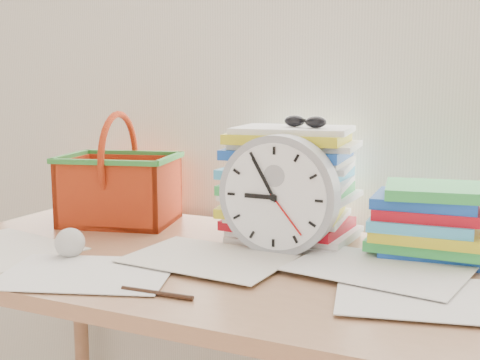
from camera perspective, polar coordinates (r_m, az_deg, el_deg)
The scene contains 10 objects.
curtain at distance 1.60m, azimuth 4.80°, elevation 15.64°, with size 2.40×0.01×2.50m, color silver.
desk at distance 1.31m, azimuth -1.30°, elevation -10.59°, with size 1.40×0.70×0.75m.
paper_stack at distance 1.43m, azimuth 4.74°, elevation -0.33°, with size 0.31×0.25×0.27m, color white, non-canonical shape.
clock at distance 1.30m, azimuth 3.69°, elevation -1.43°, with size 0.26×0.26×0.05m, color #96979C.
sunglasses at distance 1.38m, azimuth 6.19°, elevation 5.54°, with size 0.12×0.11×0.03m, color black, non-canonical shape.
book_stack at distance 1.32m, azimuth 17.54°, elevation -3.88°, with size 0.26×0.20×0.16m, color white, non-canonical shape.
basket at distance 1.62m, azimuth -11.36°, elevation 1.03°, with size 0.29×0.22×0.29m, color red, non-canonical shape.
crumpled_ball at distance 1.34m, azimuth -15.84°, elevation -5.73°, with size 0.06×0.06×0.06m, color silver.
pen at distance 1.08m, azimuth -7.90°, elevation -10.58°, with size 0.01×0.01×0.14m, color black.
scattered_papers at distance 1.29m, azimuth -1.31°, elevation -7.20°, with size 1.26×0.42×0.02m, color white, non-canonical shape.
Camera 1 is at (0.54, 0.49, 1.11)m, focal length 45.00 mm.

